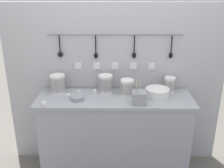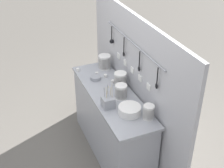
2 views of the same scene
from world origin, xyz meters
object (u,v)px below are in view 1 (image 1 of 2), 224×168
bowl_stack_short_front (106,83)px  cup_back_left (79,93)px  bowl_stack_wide_centre (127,87)px  bowl_stack_nested_right (170,84)px  plate_stack (158,93)px  cutlery_caddy (139,97)px  cup_mid_row (95,92)px  steel_mixing_bowl (77,98)px  bowl_stack_back_corner (58,83)px  cup_beside_plates (45,104)px  cup_by_caddy (69,96)px

bowl_stack_short_front → cup_back_left: size_ratio=4.60×
cup_back_left → bowl_stack_wide_centre: bearing=-0.6°
bowl_stack_nested_right → cup_back_left: bearing=-173.9°
plate_stack → cup_back_left: 0.81m
plate_stack → cup_back_left: size_ratio=5.95×
cutlery_caddy → cup_back_left: bearing=161.2°
bowl_stack_wide_centre → plate_stack: (0.31, -0.04, -0.04)m
bowl_stack_nested_right → cup_mid_row: bowl_stack_nested_right is taller
steel_mixing_bowl → cup_back_left: size_ratio=3.30×
bowl_stack_back_corner → bowl_stack_short_front: size_ratio=1.00×
plate_stack → cutlery_caddy: 0.26m
bowl_stack_nested_right → steel_mixing_bowl: bowl_stack_nested_right is taller
bowl_stack_nested_right → plate_stack: size_ratio=0.66×
bowl_stack_back_corner → cup_back_left: 0.25m
bowl_stack_wide_centre → steel_mixing_bowl: size_ratio=1.26×
plate_stack → bowl_stack_nested_right: bearing=43.8°
bowl_stack_nested_right → cup_back_left: (-0.95, -0.10, -0.06)m
steel_mixing_bowl → cup_mid_row: (0.16, 0.16, -0.00)m
bowl_stack_back_corner → cup_beside_plates: bowl_stack_back_corner is taller
bowl_stack_short_front → cup_back_left: (-0.28, -0.08, -0.07)m
bowl_stack_short_front → cup_mid_row: (-0.11, -0.05, -0.07)m
bowl_stack_nested_right → plate_stack: 0.21m
bowl_stack_wide_centre → bowl_stack_nested_right: 0.47m
cup_mid_row → cup_beside_plates: bearing=-145.6°
cup_by_caddy → cutlery_caddy: bearing=-10.1°
bowl_stack_short_front → cup_by_caddy: 0.41m
cup_beside_plates → cup_by_caddy: bearing=45.3°
bowl_stack_nested_right → bowl_stack_back_corner: bearing=-178.9°
cup_back_left → cup_beside_plates: 0.40m
bowl_stack_wide_centre → bowl_stack_nested_right: (0.46, 0.11, -0.00)m
bowl_stack_nested_right → steel_mixing_bowl: size_ratio=1.20×
bowl_stack_nested_right → cup_beside_plates: bearing=-163.1°
bowl_stack_back_corner → cup_back_left: bowl_stack_back_corner is taller
bowl_stack_nested_right → cutlery_caddy: size_ratio=0.58×
bowl_stack_short_front → cup_by_caddy: (-0.37, -0.17, -0.07)m
plate_stack → cup_beside_plates: bearing=-167.9°
bowl_stack_nested_right → cup_by_caddy: (-1.05, -0.18, -0.06)m
bowl_stack_short_front → bowl_stack_back_corner: bearing=-179.4°
cup_back_left → bowl_stack_short_front: bearing=17.0°
bowl_stack_wide_centre → cup_by_caddy: size_ratio=4.15×
bowl_stack_back_corner → cup_mid_row: 0.40m
bowl_stack_wide_centre → cup_back_left: bowl_stack_wide_centre is taller
cup_beside_plates → cup_by_caddy: same height
cup_mid_row → cup_back_left: 0.17m
bowl_stack_wide_centre → bowl_stack_back_corner: bearing=173.4°
bowl_stack_nested_right → bowl_stack_short_front: (-0.68, -0.02, 0.01)m
bowl_stack_wide_centre → cup_beside_plates: bowl_stack_wide_centre is taller
cup_back_left → cup_by_caddy: size_ratio=1.00×
bowl_stack_nested_right → plate_stack: bowl_stack_nested_right is taller
bowl_stack_wide_centre → bowl_stack_nested_right: bearing=13.2°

